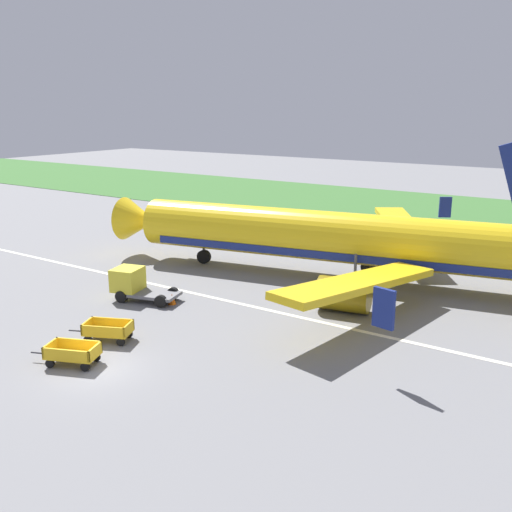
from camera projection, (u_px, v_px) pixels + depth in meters
name	position (u px, v px, depth m)	size (l,w,h in m)	color
ground_plane	(98.00, 370.00, 27.99)	(220.00, 220.00, 0.00)	slate
grass_strip	(432.00, 211.00, 70.43)	(220.00, 28.00, 0.06)	#3D7033
apron_stripe	(238.00, 303.00, 37.41)	(120.00, 0.36, 0.01)	silver
airplane	(343.00, 239.00, 41.87)	(37.50, 30.29, 11.34)	yellow
baggage_cart_nearest	(72.00, 353.00, 28.40)	(3.57, 2.24, 1.07)	gold
baggage_cart_second_in_row	(108.00, 330.00, 31.31)	(3.54, 2.30, 1.07)	gold
service_truck_beside_carts	(134.00, 283.00, 37.93)	(4.71, 2.94, 2.10)	slate
traffic_cone_near_plane	(172.00, 299.00, 37.16)	(0.54, 0.54, 0.71)	orange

